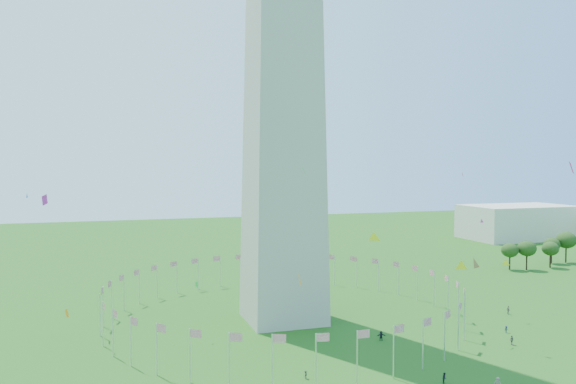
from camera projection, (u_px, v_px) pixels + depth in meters
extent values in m
cylinder|color=silver|center=(434.00, 289.00, 141.40)|extent=(0.24, 0.24, 9.00)
cylinder|color=silver|center=(418.00, 283.00, 147.80)|extent=(0.24, 0.24, 9.00)
cylinder|color=silver|center=(399.00, 279.00, 153.64)|extent=(0.24, 0.24, 9.00)
cylinder|color=silver|center=(378.00, 275.00, 158.74)|extent=(0.24, 0.24, 9.00)
cylinder|color=silver|center=(357.00, 272.00, 162.92)|extent=(0.24, 0.24, 9.00)
cylinder|color=silver|center=(335.00, 270.00, 166.08)|extent=(0.24, 0.24, 9.00)
cylinder|color=silver|center=(312.00, 269.00, 168.12)|extent=(0.24, 0.24, 9.00)
cylinder|color=silver|center=(289.00, 268.00, 168.97)|extent=(0.24, 0.24, 9.00)
cylinder|color=silver|center=(266.00, 268.00, 168.60)|extent=(0.24, 0.24, 9.00)
cylinder|color=silver|center=(243.00, 269.00, 167.03)|extent=(0.24, 0.24, 9.00)
cylinder|color=silver|center=(220.00, 271.00, 164.31)|extent=(0.24, 0.24, 9.00)
cylinder|color=silver|center=(198.00, 274.00, 160.51)|extent=(0.24, 0.24, 9.00)
cylinder|color=silver|center=(177.00, 277.00, 155.76)|extent=(0.24, 0.24, 9.00)
cylinder|color=silver|center=(157.00, 281.00, 150.20)|extent=(0.24, 0.24, 9.00)
cylinder|color=silver|center=(139.00, 286.00, 144.00)|extent=(0.24, 0.24, 9.00)
cylinder|color=silver|center=(124.00, 292.00, 137.34)|extent=(0.24, 0.24, 9.00)
cylinder|color=silver|center=(112.00, 299.00, 130.42)|extent=(0.24, 0.24, 9.00)
cylinder|color=silver|center=(103.00, 307.00, 123.47)|extent=(0.24, 0.24, 9.00)
cylinder|color=silver|center=(100.00, 315.00, 116.68)|extent=(0.24, 0.24, 9.00)
cylinder|color=silver|center=(103.00, 324.00, 110.28)|extent=(0.24, 0.24, 9.00)
cylinder|color=silver|center=(113.00, 333.00, 104.44)|extent=(0.24, 0.24, 9.00)
cylinder|color=silver|center=(131.00, 341.00, 99.34)|extent=(0.24, 0.24, 9.00)
cylinder|color=silver|center=(157.00, 349.00, 95.16)|extent=(0.24, 0.24, 9.00)
cylinder|color=silver|center=(190.00, 356.00, 92.00)|extent=(0.24, 0.24, 9.00)
cylinder|color=silver|center=(229.00, 360.00, 89.96)|extent=(0.24, 0.24, 9.00)
cylinder|color=silver|center=(272.00, 362.00, 89.11)|extent=(0.24, 0.24, 9.00)
cylinder|color=silver|center=(316.00, 361.00, 89.48)|extent=(0.24, 0.24, 9.00)
cylinder|color=silver|center=(357.00, 358.00, 91.05)|extent=(0.24, 0.24, 9.00)
cylinder|color=silver|center=(394.00, 352.00, 93.77)|extent=(0.24, 0.24, 9.00)
cylinder|color=silver|center=(423.00, 345.00, 97.57)|extent=(0.24, 0.24, 9.00)
cylinder|color=silver|center=(445.00, 336.00, 102.32)|extent=(0.24, 0.24, 9.00)
cylinder|color=silver|center=(458.00, 327.00, 107.88)|extent=(0.24, 0.24, 9.00)
cylinder|color=silver|center=(465.00, 318.00, 114.08)|extent=(0.24, 0.24, 9.00)
cylinder|color=silver|center=(464.00, 310.00, 120.74)|extent=(0.24, 0.24, 9.00)
cylinder|color=silver|center=(458.00, 302.00, 127.66)|extent=(0.24, 0.24, 9.00)
cylinder|color=silver|center=(448.00, 295.00, 134.61)|extent=(0.24, 0.24, 9.00)
cube|color=beige|center=(517.00, 222.00, 270.17)|extent=(50.00, 30.00, 16.00)
imported|color=gray|center=(498.00, 383.00, 89.95)|extent=(1.27, 1.25, 1.76)
imported|color=#292929|center=(306.00, 375.00, 93.78)|extent=(0.98, 0.99, 1.37)
imported|color=black|center=(381.00, 336.00, 114.11)|extent=(1.90, 1.05, 1.94)
imported|color=#1B1F40|center=(506.00, 329.00, 119.39)|extent=(1.00, 0.64, 1.47)
imported|color=#75675D|center=(512.00, 340.00, 111.39)|extent=(1.28, 0.99, 1.92)
imported|color=slate|center=(508.00, 310.00, 134.11)|extent=(0.90, 1.26, 1.98)
imported|color=black|center=(445.00, 378.00, 91.82)|extent=(1.09, 1.11, 1.80)
plane|color=yellow|center=(374.00, 238.00, 101.91)|extent=(1.60, 2.19, 2.39)
plane|color=#CC2699|center=(572.00, 168.00, 77.29)|extent=(1.20, 2.09, 2.01)
plane|color=#CC2699|center=(45.00, 200.00, 78.08)|extent=(0.71, 1.56, 1.70)
plane|color=blue|center=(27.00, 196.00, 125.98)|extent=(0.17, 1.48, 1.49)
plane|color=green|center=(197.00, 284.00, 115.58)|extent=(0.96, 0.96, 1.31)
plane|color=green|center=(304.00, 171.00, 111.95)|extent=(1.89, 1.21, 1.95)
plane|color=red|center=(463.00, 174.00, 137.02)|extent=(0.66, 1.13, 1.26)
plane|color=yellow|center=(506.00, 263.00, 109.54)|extent=(1.25, 1.20, 1.38)
plane|color=orange|center=(300.00, 280.00, 95.71)|extent=(1.71, 1.69, 2.03)
plane|color=orange|center=(67.00, 313.00, 116.17)|extent=(1.22, 1.61, 1.77)
plane|color=#CC2699|center=(482.00, 221.00, 133.06)|extent=(0.98, 0.26, 0.98)
plane|color=white|center=(476.00, 264.00, 114.10)|extent=(2.45, 1.78, 2.15)
plane|color=yellow|center=(461.00, 266.00, 101.95)|extent=(1.77, 1.81, 2.39)
ellipsoid|color=#294E1A|center=(510.00, 257.00, 190.12)|extent=(5.71, 5.71, 8.92)
ellipsoid|color=#294E1A|center=(527.00, 256.00, 190.10)|extent=(6.25, 6.25, 9.77)
ellipsoid|color=#294E1A|center=(550.00, 255.00, 194.08)|extent=(5.67, 5.67, 8.86)
ellipsoid|color=#294E1A|center=(552.00, 251.00, 202.10)|extent=(5.85, 5.85, 9.13)
ellipsoid|color=#294E1A|center=(566.00, 248.00, 203.58)|extent=(7.10, 7.10, 11.10)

